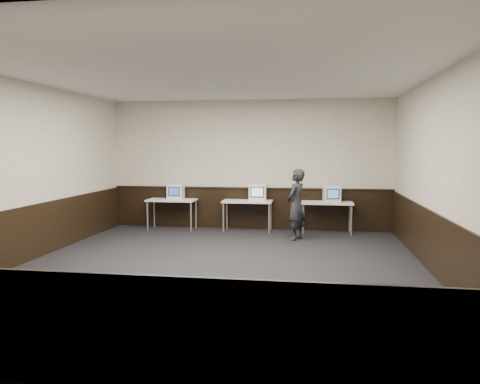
{
  "coord_description": "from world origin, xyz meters",
  "views": [
    {
      "loc": [
        1.51,
        -7.56,
        2.04
      ],
      "look_at": [
        0.12,
        1.6,
        1.15
      ],
      "focal_mm": 35.0,
      "sensor_mm": 36.0,
      "label": 1
    }
  ],
  "objects_px": {
    "emac_left": "(176,192)",
    "person": "(296,205)",
    "desk_right": "(327,205)",
    "emac_center": "(258,192)",
    "desk_center": "(247,203)",
    "desk_left": "(172,202)",
    "emac_right": "(332,194)"
  },
  "relations": [
    {
      "from": "desk_left",
      "to": "emac_left",
      "type": "xyz_separation_m",
      "value": [
        0.09,
        0.04,
        0.26
      ]
    },
    {
      "from": "emac_left",
      "to": "person",
      "type": "distance_m",
      "value": 3.15
    },
    {
      "from": "desk_right",
      "to": "emac_center",
      "type": "relative_size",
      "value": 2.59
    },
    {
      "from": "desk_center",
      "to": "person",
      "type": "relative_size",
      "value": 0.77
    },
    {
      "from": "desk_center",
      "to": "emac_right",
      "type": "xyz_separation_m",
      "value": [
        2.0,
        -0.05,
        0.27
      ]
    },
    {
      "from": "desk_right",
      "to": "emac_center",
      "type": "distance_m",
      "value": 1.68
    },
    {
      "from": "emac_right",
      "to": "desk_left",
      "type": "bearing_deg",
      "value": 173.44
    },
    {
      "from": "desk_center",
      "to": "emac_center",
      "type": "bearing_deg",
      "value": 5.92
    },
    {
      "from": "emac_center",
      "to": "desk_left",
      "type": "bearing_deg",
      "value": 177.9
    },
    {
      "from": "emac_right",
      "to": "person",
      "type": "xyz_separation_m",
      "value": [
        -0.81,
        -0.85,
        -0.16
      ]
    },
    {
      "from": "emac_center",
      "to": "person",
      "type": "height_order",
      "value": "person"
    },
    {
      "from": "emac_left",
      "to": "person",
      "type": "bearing_deg",
      "value": -20.65
    },
    {
      "from": "emac_center",
      "to": "emac_right",
      "type": "distance_m",
      "value": 1.76
    },
    {
      "from": "desk_right",
      "to": "emac_right",
      "type": "xyz_separation_m",
      "value": [
        0.1,
        -0.05,
        0.27
      ]
    },
    {
      "from": "desk_left",
      "to": "person",
      "type": "bearing_deg",
      "value": -16.2
    },
    {
      "from": "emac_right",
      "to": "person",
      "type": "bearing_deg",
      "value": -139.21
    },
    {
      "from": "desk_left",
      "to": "emac_left",
      "type": "bearing_deg",
      "value": 22.52
    },
    {
      "from": "desk_left",
      "to": "emac_center",
      "type": "relative_size",
      "value": 2.59
    },
    {
      "from": "desk_center",
      "to": "emac_left",
      "type": "relative_size",
      "value": 2.79
    },
    {
      "from": "desk_right",
      "to": "emac_left",
      "type": "distance_m",
      "value": 3.71
    },
    {
      "from": "desk_left",
      "to": "emac_left",
      "type": "distance_m",
      "value": 0.28
    },
    {
      "from": "desk_left",
      "to": "emac_left",
      "type": "height_order",
      "value": "emac_left"
    },
    {
      "from": "desk_left",
      "to": "desk_center",
      "type": "xyz_separation_m",
      "value": [
        1.9,
        0.0,
        0.0
      ]
    },
    {
      "from": "emac_right",
      "to": "desk_right",
      "type": "bearing_deg",
      "value": 150.5
    },
    {
      "from": "desk_right",
      "to": "emac_left",
      "type": "height_order",
      "value": "emac_left"
    },
    {
      "from": "desk_right",
      "to": "desk_center",
      "type": "bearing_deg",
      "value": 180.0
    },
    {
      "from": "desk_left",
      "to": "person",
      "type": "height_order",
      "value": "person"
    },
    {
      "from": "desk_center",
      "to": "emac_center",
      "type": "relative_size",
      "value": 2.59
    },
    {
      "from": "person",
      "to": "emac_center",
      "type": "bearing_deg",
      "value": -111.93
    },
    {
      "from": "desk_right",
      "to": "person",
      "type": "relative_size",
      "value": 0.77
    },
    {
      "from": "desk_right",
      "to": "person",
      "type": "bearing_deg",
      "value": -127.99
    },
    {
      "from": "desk_right",
      "to": "emac_right",
      "type": "height_order",
      "value": "emac_right"
    }
  ]
}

